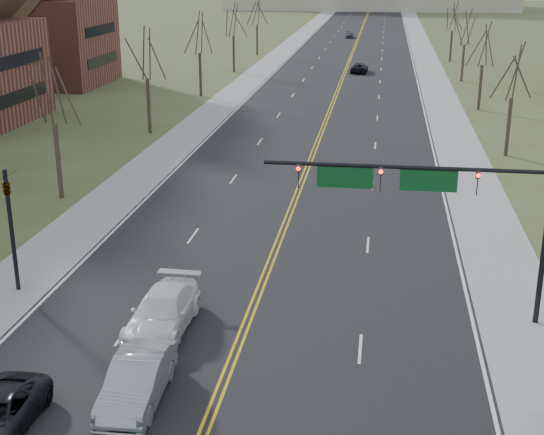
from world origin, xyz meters
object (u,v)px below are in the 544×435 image
(car_sb_inner_second, at_px, (162,312))
(signal_mast, at_px, (426,192))
(signal_left, at_px, (10,217))
(car_far_nb, at_px, (359,68))
(car_sb_inner_lead, at_px, (137,381))
(car_far_sb, at_px, (350,34))

(car_sb_inner_second, bearing_deg, signal_mast, 16.51)
(signal_left, relative_size, car_far_nb, 1.26)
(car_sb_inner_lead, height_order, car_far_nb, car_sb_inner_lead)
(signal_mast, relative_size, car_sb_inner_lead, 2.39)
(car_sb_inner_lead, height_order, car_far_sb, car_sb_inner_lead)
(car_sb_inner_lead, relative_size, car_far_nb, 1.06)
(signal_mast, height_order, car_far_sb, signal_mast)
(signal_mast, relative_size, car_far_nb, 2.55)
(car_sb_inner_lead, bearing_deg, signal_mast, 38.11)
(signal_mast, xyz_separation_m, car_far_sb, (-9.24, 126.46, -5.09))
(car_far_sb, bearing_deg, signal_mast, -87.63)
(car_far_nb, height_order, car_far_sb, car_far_sb)
(car_far_nb, bearing_deg, signal_mast, 97.63)
(car_sb_inner_lead, bearing_deg, car_far_nb, 85.01)
(signal_left, relative_size, car_sb_inner_second, 1.04)
(signal_mast, height_order, car_sb_inner_second, signal_mast)
(car_sb_inner_second, bearing_deg, car_far_sb, 90.18)
(car_far_nb, bearing_deg, car_sb_inner_lead, 90.36)
(car_far_nb, bearing_deg, car_sb_inner_second, 89.67)
(signal_mast, height_order, car_far_nb, signal_mast)
(signal_mast, bearing_deg, car_far_nb, 94.07)
(car_sb_inner_lead, bearing_deg, car_sb_inner_second, 95.06)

